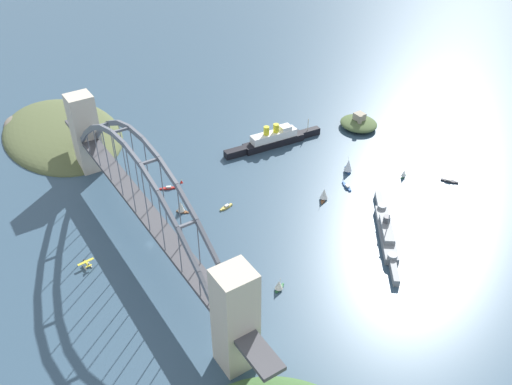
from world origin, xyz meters
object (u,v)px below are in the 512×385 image
Objects in this scene: small_boat_6 at (181,207)px; small_boat_8 at (168,188)px; harbor_arch_bridge at (144,204)px; small_boat_1 at (449,181)px; small_boat_0 at (347,186)px; small_boat_5 at (348,165)px; small_boat_2 at (279,285)px; small_boat_3 at (226,207)px; channel_marker_buoy at (181,182)px; fort_island_mid_harbor at (359,123)px; small_boat_7 at (404,173)px; ocean_liner at (273,139)px; small_boat_4 at (324,194)px; seaplane_taxiing_near_bridge at (87,264)px; naval_cruiser at (386,232)px.

small_boat_8 is (-29.18, 4.24, -3.83)m from small_boat_6.
harbor_arch_bridge is 218.47m from small_boat_1.
small_boat_0 is 0.99× the size of small_boat_5.
small_boat_0 is 112.37m from small_boat_2.
channel_marker_buoy is at bearing -164.58° from small_boat_3.
fort_island_mid_harbor is at bearing 131.63° from small_boat_5.
ocean_liner is at bearing -149.11° from small_boat_7.
small_boat_1 is at bearing 67.46° from small_boat_6.
harbor_arch_bridge is at bearing -84.65° from small_boat_3.
small_boat_4 is 102.43m from channel_marker_buoy.
small_boat_7 is 2.72× the size of channel_marker_buoy.
seaplane_taxiing_near_bridge is 183.10m from small_boat_0.
ocean_liner is at bearing -145.33° from small_boat_1.
harbor_arch_bridge is 48.58m from seaplane_taxiing_near_bridge.
small_boat_1 is 165.73m from small_boat_2.
small_boat_2 is 0.82× the size of small_boat_4.
small_boat_1 is (-18.77, 81.23, -2.39)m from naval_cruiser.
small_boat_5 is at bearing 137.19° from small_boat_0.
small_boat_7 is at bearing 125.45° from naval_cruiser.
small_boat_5 reaches higher than small_boat_0.
harbor_arch_bridge reaches higher than small_boat_7.
small_boat_3 is at bearing -139.19° from naval_cruiser.
channel_marker_buoy is (-104.72, -162.46, 0.32)m from small_boat_1.
small_boat_8 is at bearing -122.33° from small_boat_0.
small_boat_3 is (-4.31, 97.82, -1.39)m from seaplane_taxiing_near_bridge.
small_boat_4 is 0.98× the size of small_boat_6.
seaplane_taxiing_near_bridge is 1.01× the size of small_boat_4.
small_boat_8 is (-45.95, 74.46, -1.38)m from seaplane_taxiing_near_bridge.
small_boat_5 is 1.08× the size of small_boat_8.
fort_island_mid_harbor reaches higher than small_boat_0.
small_boat_1 is at bearing 57.19° from channel_marker_buoy.
ocean_liner is at bearing 94.69° from channel_marker_buoy.
small_boat_4 is (-51.75, -8.20, 1.34)m from naval_cruiser.
small_boat_0 is at bearing 119.32° from small_boat_2.
small_boat_6 is (-23.82, -125.35, -0.92)m from small_boat_5.
small_boat_5 is 40.35m from small_boat_7.
small_boat_2 is 0.78× the size of small_boat_3.
fort_island_mid_harbor is at bearing 125.37° from small_boat_2.
naval_cruiser is at bearing 46.27° from small_boat_6.
small_boat_8 is at bearing -84.91° from ocean_liner.
small_boat_3 is at bearing 65.72° from small_boat_6.
small_boat_3 is (-80.24, -69.29, -2.40)m from naval_cruiser.
small_boat_3 is 98.53m from small_boat_5.
small_boat_2 is at bearing -54.88° from small_boat_4.
small_boat_2 is (116.59, -164.24, -0.70)m from fort_island_mid_harbor.
small_boat_8 is at bearing -92.09° from fort_island_mid_harbor.
small_boat_0 is at bearing -117.86° from small_boat_1.
channel_marker_buoy is (-124.54, 2.05, -2.44)m from small_boat_2.
small_boat_2 reaches higher than seaplane_taxiing_near_bridge.
ocean_liner is at bearing -172.05° from small_boat_0.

